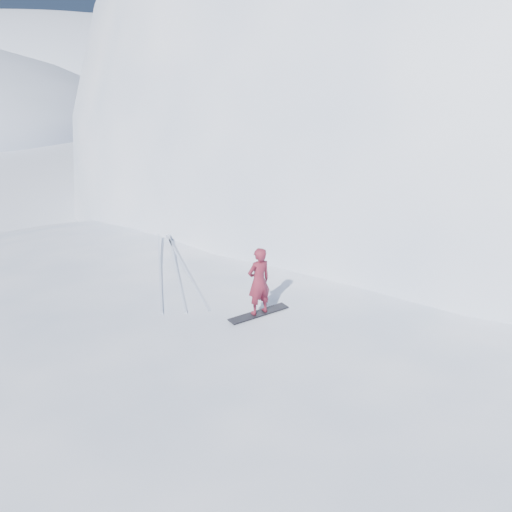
{
  "coord_description": "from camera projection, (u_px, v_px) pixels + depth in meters",
  "views": [
    {
      "loc": [
        1.3,
        -8.51,
        8.03
      ],
      "look_at": [
        2.08,
        3.1,
        3.5
      ],
      "focal_mm": 35.0,
      "sensor_mm": 36.0,
      "label": 1
    }
  ],
  "objects": [
    {
      "name": "far_ridge_c",
      "position": [
        34.0,
        101.0,
        110.5
      ],
      "size": [
        140.0,
        90.0,
        36.0
      ],
      "primitive_type": "ellipsoid",
      "color": "white",
      "rests_on": "ground"
    },
    {
      "name": "peak_shoulder",
      "position": [
        368.0,
        205.0,
        29.97
      ],
      "size": [
        28.0,
        24.0,
        18.0
      ],
      "primitive_type": "ellipsoid",
      "color": "white",
      "rests_on": "ground"
    },
    {
      "name": "snowboarder",
      "position": [
        259.0,
        281.0,
        11.65
      ],
      "size": [
        0.72,
        0.64,
        1.65
      ],
      "primitive_type": "imported",
      "rotation": [
        0.0,
        0.0,
        3.66
      ],
      "color": "maroon",
      "rests_on": "snowboard"
    },
    {
      "name": "wind_bumps",
      "position": [
        155.0,
        400.0,
        12.68
      ],
      "size": [
        16.0,
        14.4,
        1.0
      ],
      "color": "white",
      "rests_on": "ground"
    },
    {
      "name": "ground",
      "position": [
        169.0,
        461.0,
        10.75
      ],
      "size": [
        400.0,
        400.0,
        0.0
      ],
      "primitive_type": "plane",
      "color": "white",
      "rests_on": "ground"
    },
    {
      "name": "summit_peak",
      "position": [
        507.0,
        180.0,
        36.31
      ],
      "size": [
        60.0,
        56.0,
        56.0
      ],
      "primitive_type": "ellipsoid",
      "color": "white",
      "rests_on": "ground"
    },
    {
      "name": "near_ridge",
      "position": [
        217.0,
        378.0,
        13.6
      ],
      "size": [
        36.0,
        28.0,
        4.8
      ],
      "primitive_type": "ellipsoid",
      "color": "white",
      "rests_on": "ground"
    },
    {
      "name": "snowboard",
      "position": [
        259.0,
        313.0,
        11.95
      ],
      "size": [
        1.52,
        1.04,
        0.03
      ],
      "primitive_type": "cube",
      "rotation": [
        0.0,
        0.0,
        0.52
      ],
      "color": "black",
      "rests_on": "near_ridge"
    },
    {
      "name": "board_tracks",
      "position": [
        173.0,
        266.0,
        14.7
      ],
      "size": [
        1.95,
        5.96,
        0.04
      ],
      "color": "silver",
      "rests_on": "ground"
    }
  ]
}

